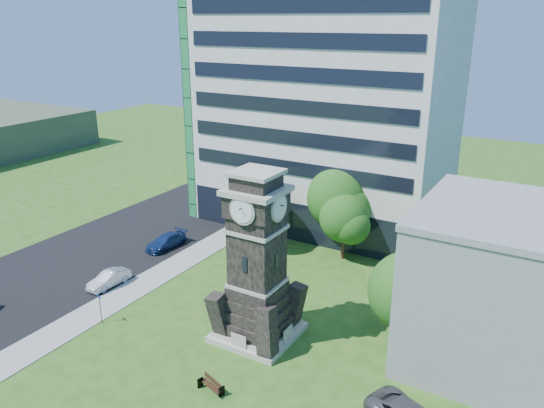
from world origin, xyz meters
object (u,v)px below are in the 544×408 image
Objects in this scene: street_sign at (100,305)px; car_street_north at (166,241)px; car_street_mid at (109,279)px; park_bench at (211,385)px; clock_tower at (257,268)px.

car_street_north is at bearing 128.05° from street_sign.
car_street_mid reaches higher than park_bench.
car_street_mid is 16.85m from park_bench.
car_street_mid is at bearing -77.32° from car_street_north.
car_street_north is 2.67× the size of park_bench.
clock_tower is at bearing 115.38° from park_bench.
street_sign is (-10.87, -4.60, -3.82)m from clock_tower.
car_street_mid is 2.26× the size of park_bench.
park_bench is 11.91m from street_sign.
street_sign reaches higher than car_street_mid.
clock_tower is 3.17× the size of car_street_mid.
park_bench is at bearing -82.94° from clock_tower.
car_street_north is (-15.95, 8.35, -4.62)m from clock_tower.
park_bench is at bearing 6.80° from street_sign.
street_sign reaches higher than car_street_north.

